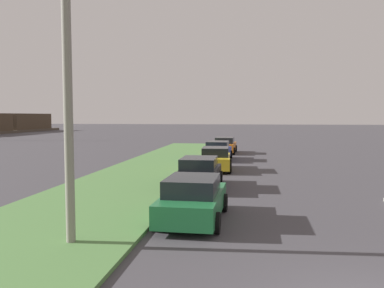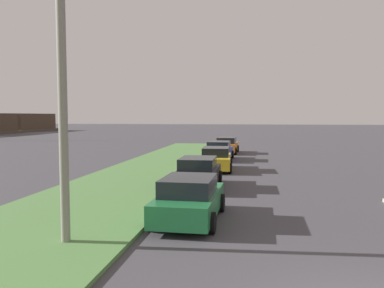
{
  "view_description": "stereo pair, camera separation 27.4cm",
  "coord_description": "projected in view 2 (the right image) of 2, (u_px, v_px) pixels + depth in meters",
  "views": [
    {
      "loc": [
        -6.56,
        2.54,
        3.45
      ],
      "look_at": [
        15.86,
        5.74,
        1.81
      ],
      "focal_mm": 36.76,
      "sensor_mm": 36.0,
      "label": 1
    },
    {
      "loc": [
        -6.52,
        2.27,
        3.45
      ],
      "look_at": [
        15.86,
        5.74,
        1.81
      ],
      "focal_mm": 36.76,
      "sensor_mm": 36.0,
      "label": 2
    }
  ],
  "objects": [
    {
      "name": "parked_car_black",
      "position": [
        198.0,
        173.0,
        18.74
      ],
      "size": [
        4.3,
        2.02,
        1.47
      ],
      "rotation": [
        0.0,
        0.0,
        -0.0
      ],
      "color": "black",
      "rests_on": "ground"
    },
    {
      "name": "parked_car_blue",
      "position": [
        219.0,
        151.0,
        30.51
      ],
      "size": [
        4.36,
        2.13,
        1.47
      ],
      "rotation": [
        0.0,
        0.0,
        -0.03
      ],
      "color": "#23389E",
      "rests_on": "ground"
    },
    {
      "name": "parked_car_orange",
      "position": [
        227.0,
        145.0,
        36.09
      ],
      "size": [
        4.36,
        2.13,
        1.47
      ],
      "rotation": [
        0.0,
        0.0,
        -0.03
      ],
      "color": "orange",
      "rests_on": "ground"
    },
    {
      "name": "parked_car_yellow",
      "position": [
        216.0,
        159.0,
        24.76
      ],
      "size": [
        4.38,
        2.17,
        1.47
      ],
      "rotation": [
        0.0,
        0.0,
        0.04
      ],
      "color": "gold",
      "rests_on": "ground"
    },
    {
      "name": "grass_median",
      "position": [
        112.0,
        192.0,
        17.47
      ],
      "size": [
        60.0,
        6.0,
        0.12
      ],
      "primitive_type": "cube",
      "color": "#517F42",
      "rests_on": "ground"
    },
    {
      "name": "parked_car_green",
      "position": [
        189.0,
        199.0,
        12.86
      ],
      "size": [
        4.34,
        2.1,
        1.47
      ],
      "rotation": [
        0.0,
        0.0,
        -0.02
      ],
      "color": "#1E6B38",
      "rests_on": "ground"
    },
    {
      "name": "streetlight",
      "position": [
        74.0,
        79.0,
        10.01
      ],
      "size": [
        0.7,
        2.87,
        7.5
      ],
      "color": "gray",
      "rests_on": "ground"
    }
  ]
}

